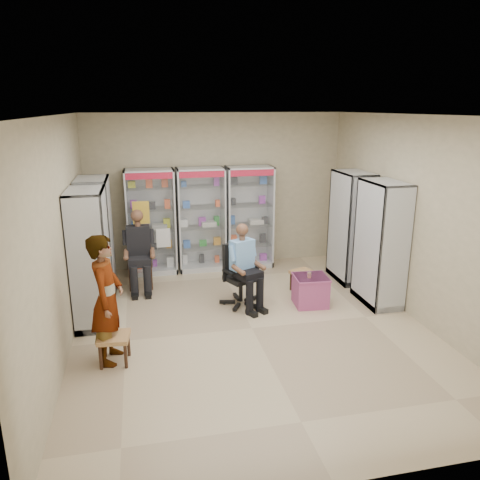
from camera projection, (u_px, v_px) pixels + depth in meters
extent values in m
plane|color=tan|center=(252.00, 328.00, 6.80)|extent=(6.00, 6.00, 0.00)
cube|color=tan|center=(216.00, 191.00, 9.20)|extent=(5.00, 0.02, 3.00)
cube|color=tan|center=(346.00, 325.00, 3.57)|extent=(5.00, 0.02, 3.00)
cube|color=tan|center=(60.00, 239.00, 5.88)|extent=(0.02, 6.00, 3.00)
cube|color=tan|center=(417.00, 220.00, 6.90)|extent=(0.02, 6.00, 3.00)
cube|color=silver|center=(253.00, 115.00, 5.97)|extent=(5.00, 6.00, 0.02)
cube|color=silver|center=(151.00, 222.00, 8.82)|extent=(0.90, 0.50, 2.00)
cube|color=#B3B7BB|center=(201.00, 220.00, 9.02)|extent=(0.90, 0.50, 2.00)
cube|color=#ABADB2|center=(249.00, 217.00, 9.21)|extent=(0.90, 0.50, 2.00)
cube|color=#B4B7BC|center=(351.00, 227.00, 8.48)|extent=(0.90, 0.50, 2.00)
cube|color=silver|center=(381.00, 244.00, 7.45)|extent=(0.90, 0.50, 2.00)
cube|color=#9D9EA3|center=(96.00, 238.00, 7.76)|extent=(0.90, 0.50, 2.00)
cube|color=#B2B5BA|center=(90.00, 258.00, 6.73)|extent=(0.90, 0.50, 2.00)
cube|color=#301E12|center=(140.00, 262.00, 8.23)|extent=(0.42, 0.42, 0.94)
cube|color=black|center=(241.00, 275.00, 7.49)|extent=(0.73, 0.73, 1.01)
cube|color=#9F3F6D|center=(310.00, 291.00, 7.55)|extent=(0.54, 0.53, 0.49)
cylinder|color=#582807|center=(309.00, 275.00, 7.40)|extent=(0.07, 0.07, 0.09)
cube|color=#A17644|center=(303.00, 281.00, 8.12)|extent=(0.47, 0.47, 0.36)
cube|color=#AF894A|center=(115.00, 349.00, 5.85)|extent=(0.41, 0.41, 0.38)
imported|color=#9B9B9D|center=(107.00, 299.00, 5.74)|extent=(0.50, 0.66, 1.65)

